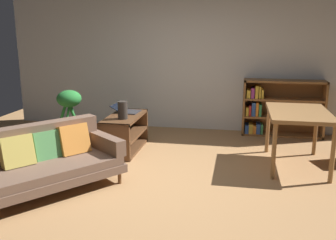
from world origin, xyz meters
name	(u,v)px	position (x,y,z in m)	size (l,w,h in m)	color
ground_plane	(157,182)	(0.00, 0.00, 0.00)	(8.16, 8.16, 0.00)	#A87A4C
back_wall_panel	(188,56)	(0.00, 2.70, 1.35)	(6.80, 0.10, 2.70)	silver
fabric_couch	(38,161)	(-1.29, -0.49, 0.36)	(1.78, 1.94, 0.74)	brown
media_console	(125,133)	(-0.76, 1.16, 0.27)	(0.47, 1.08, 0.55)	#56351E
open_laptop	(127,110)	(-0.79, 1.41, 0.57)	(0.45, 0.35, 0.12)	#333338
desk_speaker	(123,110)	(-0.72, 0.95, 0.68)	(0.14, 0.14, 0.26)	#2D2823
potted_floor_plant	(70,109)	(-1.75, 1.37, 0.56)	(0.42, 0.40, 0.88)	#333338
dining_table	(298,118)	(1.74, 0.91, 0.68)	(0.79, 1.19, 0.77)	olive
bookshelf	(277,108)	(1.62, 2.50, 0.48)	(1.38, 0.35, 0.98)	brown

